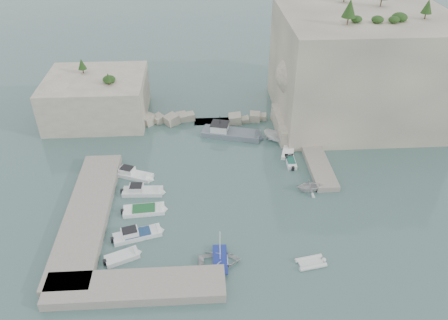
{
  "coord_description": "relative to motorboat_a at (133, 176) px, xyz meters",
  "views": [
    {
      "loc": [
        -2.9,
        -41.92,
        35.67
      ],
      "look_at": [
        0.0,
        6.0,
        3.0
      ],
      "focal_mm": 35.0,
      "sensor_mm": 36.0,
      "label": 1
    }
  ],
  "objects": [
    {
      "name": "outcrop_west",
      "position": [
        -7.52,
        17.86,
        3.5
      ],
      "size": [
        16.0,
        14.0,
        7.0
      ],
      "primitive_type": "cube",
      "color": "beige",
      "rests_on": "ground"
    },
    {
      "name": "ledge_east",
      "position": [
        25.98,
        2.86,
        0.4
      ],
      "size": [
        3.0,
        16.0,
        0.8
      ],
      "primitive_type": "cube",
      "color": "#9E9689",
      "rests_on": "ground"
    },
    {
      "name": "motorboat_c",
      "position": [
        2.19,
        -7.51,
        0.0
      ],
      "size": [
        5.67,
        2.43,
        0.7
      ],
      "primitive_type": null,
      "rotation": [
        0.0,
        0.0,
        0.08
      ],
      "color": "white",
      "rests_on": "ground"
    },
    {
      "name": "tender_east_d",
      "position": [
        21.57,
        7.71,
        0.0
      ],
      "size": [
        5.39,
        4.16,
        1.97
      ],
      "primitive_type": "imported",
      "rotation": [
        0.0,
        0.0,
        1.06
      ],
      "color": "white",
      "rests_on": "ground"
    },
    {
      "name": "motorboat_a",
      "position": [
        0.0,
        0.0,
        0.0
      ],
      "size": [
        6.34,
        3.96,
        1.4
      ],
      "primitive_type": null,
      "rotation": [
        0.0,
        0.0,
        -0.38
      ],
      "color": "white",
      "rests_on": "ground"
    },
    {
      "name": "motorboat_e",
      "position": [
        0.52,
        -15.18,
        0.0
      ],
      "size": [
        4.28,
        3.05,
        0.7
      ],
      "primitive_type": null,
      "rotation": [
        0.0,
        0.0,
        0.4
      ],
      "color": "silver",
      "rests_on": "ground"
    },
    {
      "name": "tender_east_a",
      "position": [
        23.5,
        -4.63,
        0.0
      ],
      "size": [
        3.66,
        3.19,
        1.86
      ],
      "primitive_type": "imported",
      "rotation": [
        0.0,
        0.0,
        1.61
      ],
      "color": "silver",
      "rests_on": "ground"
    },
    {
      "name": "tender_east_b",
      "position": [
        22.25,
        1.81,
        0.0
      ],
      "size": [
        1.31,
        3.76,
        0.7
      ],
      "primitive_type": null,
      "rotation": [
        0.0,
        0.0,
        1.56
      ],
      "color": "white",
      "rests_on": "ground"
    },
    {
      "name": "breakwater",
      "position": [
        11.48,
        14.86,
        0.7
      ],
      "size": [
        28.0,
        3.0,
        1.4
      ],
      "primitive_type": "cube",
      "color": "beige",
      "rests_on": "ground"
    },
    {
      "name": "cliff_terrace",
      "position": [
        25.48,
        10.86,
        1.25
      ],
      "size": [
        8.0,
        10.0,
        2.5
      ],
      "primitive_type": "cube",
      "color": "beige",
      "rests_on": "ground"
    },
    {
      "name": "inflatable_dinghy",
      "position": [
        20.87,
        -17.14,
        0.0
      ],
      "size": [
        3.58,
        2.2,
        0.44
      ],
      "primitive_type": null,
      "rotation": [
        0.0,
        0.0,
        0.18
      ],
      "color": "silver",
      "rests_on": "ground"
    },
    {
      "name": "ground",
      "position": [
        12.48,
        -7.14,
        0.0
      ],
      "size": [
        400.0,
        400.0,
        0.0
      ],
      "primitive_type": "plane",
      "color": "#446661",
      "rests_on": "ground"
    },
    {
      "name": "quay_south",
      "position": [
        2.48,
        -19.64,
        0.55
      ],
      "size": [
        18.0,
        4.0,
        1.1
      ],
      "primitive_type": "cube",
      "color": "#9E9689",
      "rests_on": "ground"
    },
    {
      "name": "motorboat_b",
      "position": [
        1.7,
        -3.81,
        0.0
      ],
      "size": [
        5.76,
        2.12,
        1.4
      ],
      "primitive_type": null,
      "rotation": [
        0.0,
        0.0,
        -0.05
      ],
      "color": "silver",
      "rests_on": "ground"
    },
    {
      "name": "tender_east_c",
      "position": [
        22.44,
        4.7,
        0.0
      ],
      "size": [
        2.94,
        5.22,
        0.7
      ],
      "primitive_type": null,
      "rotation": [
        0.0,
        0.0,
        1.29
      ],
      "color": "white",
      "rests_on": "ground"
    },
    {
      "name": "motorboat_d",
      "position": [
        1.84,
        -11.83,
        0.0
      ],
      "size": [
        6.26,
        3.33,
        1.4
      ],
      "primitive_type": null,
      "rotation": [
        0.0,
        0.0,
        0.27
      ],
      "color": "white",
      "rests_on": "ground"
    },
    {
      "name": "rowboat",
      "position": [
        11.14,
        -16.37,
        0.0
      ],
      "size": [
        4.71,
        3.41,
        0.96
      ],
      "primitive_type": "imported",
      "rotation": [
        0.0,
        0.0,
        1.55
      ],
      "color": "silver",
      "rests_on": "ground"
    },
    {
      "name": "vegetation",
      "position": [
        30.32,
        17.26,
        17.93
      ],
      "size": [
        53.48,
        13.88,
        13.4
      ],
      "color": "#1E4219",
      "rests_on": "ground"
    },
    {
      "name": "cliff_east",
      "position": [
        35.48,
        15.86,
        8.5
      ],
      "size": [
        26.0,
        22.0,
        17.0
      ],
      "primitive_type": "cube",
      "color": "beige",
      "rests_on": "ground"
    },
    {
      "name": "quay_west",
      "position": [
        -4.52,
        -8.14,
        0.55
      ],
      "size": [
        5.0,
        24.0,
        1.1
      ],
      "primitive_type": "cube",
      "color": "#9E9689",
      "rests_on": "ground"
    },
    {
      "name": "rowboat_mast",
      "position": [
        11.14,
        -16.37,
        2.58
      ],
      "size": [
        0.1,
        0.1,
        4.2
      ],
      "primitive_type": "cylinder",
      "color": "white",
      "rests_on": "rowboat"
    },
    {
      "name": "work_boat",
      "position": [
        14.3,
        9.96,
        0.0
      ],
      "size": [
        10.46,
        5.47,
        2.2
      ],
      "primitive_type": null,
      "rotation": [
        0.0,
        0.0,
        -0.26
      ],
      "color": "slate",
      "rests_on": "ground"
    }
  ]
}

